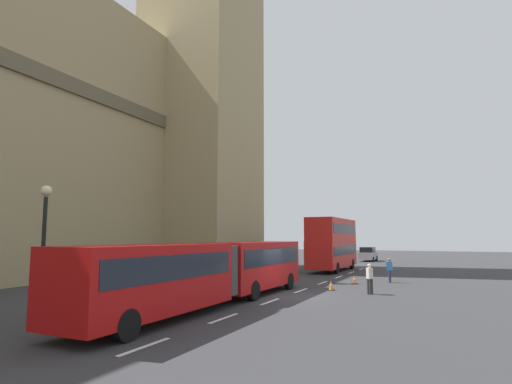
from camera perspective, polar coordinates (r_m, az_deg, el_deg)
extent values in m
plane|color=#333335|center=(22.86, 4.18, -14.30)|extent=(160.00, 160.00, 0.00)
cube|color=silver|center=(13.15, -15.26, -20.10)|extent=(2.20, 0.16, 0.01)
cube|color=silver|center=(16.85, -4.55, -17.17)|extent=(2.20, 0.16, 0.01)
cube|color=silver|center=(20.91, 1.98, -15.05)|extent=(2.20, 0.16, 0.01)
cube|color=silver|center=(25.15, 6.27, -13.53)|extent=(2.20, 0.16, 0.01)
cube|color=silver|center=(29.50, 9.27, -12.41)|extent=(2.20, 0.16, 0.01)
cube|color=silver|center=(33.92, 11.48, -11.56)|extent=(2.20, 0.16, 0.01)
cube|color=silver|center=(38.38, 13.17, -10.89)|extent=(2.20, 0.16, 0.01)
cube|color=silver|center=(42.87, 14.51, -10.35)|extent=(2.20, 0.16, 0.01)
cube|color=tan|center=(50.72, -7.38, 22.99)|extent=(10.36, 10.36, 55.90)
cube|color=#B20F0F|center=(23.67, -0.27, -10.02)|extent=(8.06, 2.50, 2.50)
cube|color=#1E232D|center=(23.64, -0.26, -8.93)|extent=(7.41, 2.54, 0.90)
cube|color=#B20F0F|center=(16.10, -14.51, -11.59)|extent=(8.06, 2.50, 2.50)
cube|color=#1E232D|center=(16.06, -14.46, -9.99)|extent=(7.41, 2.54, 0.90)
cylinder|color=#3F3F3F|center=(19.74, -6.01, -10.73)|extent=(2.38, 2.38, 2.25)
cylinder|color=black|center=(25.69, 4.60, -12.28)|extent=(1.00, 0.30, 1.00)
cylinder|color=black|center=(21.13, -0.36, -13.61)|extent=(1.00, 0.30, 1.00)
cylinder|color=black|center=(13.73, -17.64, -17.31)|extent=(1.00, 0.30, 1.00)
cube|color=red|center=(39.93, 10.66, -8.47)|extent=(9.60, 2.50, 2.40)
cube|color=black|center=(39.92, 10.65, -7.96)|extent=(8.64, 2.54, 0.84)
cube|color=red|center=(39.90, 10.59, -5.24)|extent=(9.41, 2.50, 2.10)
cube|color=black|center=(39.90, 10.59, -5.09)|extent=(8.64, 2.54, 0.84)
cylinder|color=black|center=(42.70, 13.24, -9.74)|extent=(1.00, 0.30, 1.00)
cylinder|color=black|center=(36.74, 11.17, -10.37)|extent=(1.00, 0.30, 1.00)
cube|color=gray|center=(56.73, 15.38, -8.58)|extent=(4.40, 1.80, 0.90)
cube|color=black|center=(56.50, 15.32, -7.78)|extent=(2.46, 1.66, 0.70)
cylinder|color=black|center=(58.00, 16.44, -8.87)|extent=(0.64, 0.30, 0.64)
cylinder|color=black|center=(55.22, 15.97, -9.03)|extent=(0.64, 0.30, 0.64)
cube|color=black|center=(25.58, 10.45, -13.32)|extent=(0.36, 0.36, 0.03)
cone|color=orange|center=(25.55, 10.43, -12.67)|extent=(0.28, 0.28, 0.55)
cylinder|color=white|center=(25.54, 10.43, -12.61)|extent=(0.17, 0.17, 0.08)
cube|color=black|center=(29.32, 13.59, -12.34)|extent=(0.36, 0.36, 0.03)
cone|color=orange|center=(29.29, 13.58, -11.77)|extent=(0.28, 0.28, 0.55)
cylinder|color=white|center=(29.28, 13.58, -11.72)|extent=(0.17, 0.17, 0.08)
cylinder|color=black|center=(18.75, -28.00, -14.91)|extent=(0.32, 0.32, 0.30)
cylinder|color=black|center=(18.51, -27.64, -8.03)|extent=(0.16, 0.16, 4.80)
sphere|color=beige|center=(18.59, -27.22, 0.15)|extent=(0.44, 0.44, 0.44)
cylinder|color=#333333|center=(24.26, 15.40, -12.60)|extent=(0.16, 0.16, 0.86)
cylinder|color=#333333|center=(24.34, 15.84, -12.57)|extent=(0.16, 0.16, 0.86)
cube|color=silver|center=(24.23, 15.57, -10.87)|extent=(0.47, 0.42, 0.60)
sphere|color=beige|center=(24.20, 15.54, -9.88)|extent=(0.22, 0.22, 0.22)
cylinder|color=#262D4C|center=(30.66, 18.16, -11.15)|extent=(0.16, 0.16, 0.86)
cylinder|color=#262D4C|center=(30.86, 18.18, -11.11)|extent=(0.16, 0.16, 0.86)
cube|color=#3372B2|center=(30.70, 18.13, -9.77)|extent=(0.27, 0.42, 0.60)
sphere|color=#936B4C|center=(30.68, 18.10, -8.99)|extent=(0.22, 0.22, 0.22)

